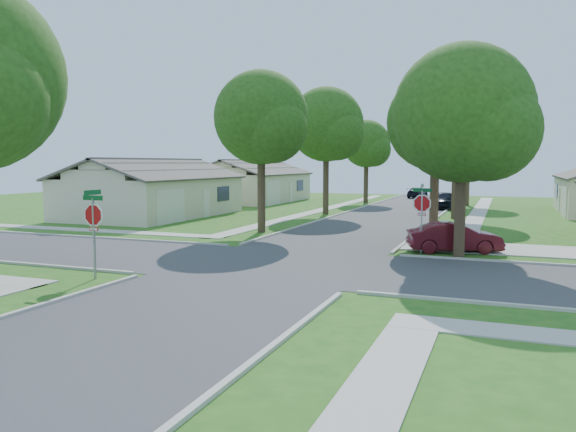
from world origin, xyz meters
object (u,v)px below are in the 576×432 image
Objects in this scene: stop_sign_sw at (93,219)px; house_nw_near at (154,195)px; tree_e_mid at (457,128)px; tree_e_far at (469,140)px; tree_w_near at (262,122)px; house_nw_far at (252,186)px; car_curb_east at (445,200)px; tree_e_near at (437,127)px; tree_ne_corner at (464,120)px; car_curb_west at (417,193)px; car_driveway at (454,237)px; stop_sign_ne at (422,206)px; tree_w_mid at (327,128)px; tree_w_far at (367,146)px.

house_nw_near is (-11.29, 19.70, -0.51)m from stop_sign_sw.
tree_e_mid is at bearing 69.80° from stop_sign_sw.
tree_e_far is 0.97× the size of tree_w_near.
car_curb_east is (19.19, -2.54, -0.77)m from house_nw_far.
tree_e_near is 1.90× the size of car_curb_east.
house_nw_far is at bearing 90.00° from house_nw_near.
tree_ne_corner is at bearing -84.55° from tree_e_mid.
stop_sign_sw is 0.75× the size of car_curb_west.
house_nw_far is at bearing 128.81° from tree_ne_corner.
tree_ne_corner is 0.64× the size of house_nw_far.
stop_sign_sw reaches higher than car_curb_east.
tree_e_mid reaches higher than car_driveway.
tree_w_near is (-9.40, 0.00, 0.47)m from tree_e_near.
tree_e_mid is at bearing -85.63° from car_curb_east.
stop_sign_ne is 0.31× the size of tree_w_mid.
stop_sign_ne is at bearing -90.10° from tree_e_far.
car_curb_east is at bearing 100.44° from tree_e_mid.
tree_w_far is at bearing 143.87° from car_curb_east.
car_driveway is 39.15m from car_curb_west.
tree_w_mid is 23.97m from car_curb_west.
house_nw_near is 3.12× the size of car_curb_east.
tree_ne_corner is (1.60, -16.80, -0.66)m from tree_e_mid.
tree_w_near is at bearing 53.29° from car_driveway.
tree_w_near is at bearing -90.02° from tree_w_mid.
tree_e_near is 0.61× the size of house_nw_near.
car_curb_east is (7.85, -4.54, -4.76)m from tree_w_far.
car_curb_east is (-1.55, 20.46, -4.90)m from tree_e_near.
tree_e_mid reaches higher than tree_e_far.
car_curb_west is at bearing 39.02° from house_nw_far.
tree_ne_corner is (1.61, -4.80, -0.05)m from tree_e_near.
tree_w_far is (-0.01, 25.00, -0.61)m from tree_w_near.
house_nw_near is 24.04m from car_curb_east.
house_nw_far is at bearing 21.21° from car_driveway.
tree_e_near is at bearing 89.32° from stop_sign_ne.
tree_w_near is (-9.40, -25.00, 0.14)m from tree_e_far.
stop_sign_sw is 35.09m from car_curb_east.
house_nw_near is at bearing 119.83° from stop_sign_sw.
tree_w_mid is 13.04m from tree_w_far.
car_curb_west is at bearing 99.66° from tree_e_near.
car_driveway is (10.65, -28.51, -4.85)m from tree_w_far.
tree_e_mid reaches higher than stop_sign_sw.
house_nw_far is at bearing 107.10° from stop_sign_sw.
stop_sign_ne is 23.12m from house_nw_near.
tree_w_near reaches higher than car_curb_west.
car_curb_east is at bearing 47.16° from tree_w_mid.
house_nw_near is 23.97m from car_driveway.
tree_e_mid reaches higher than car_curb_west.
tree_e_near is 35.84m from car_curb_west.
tree_ne_corner is 2.19× the size of car_curb_west.
tree_e_mid is at bearing -0.00° from tree_w_mid.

